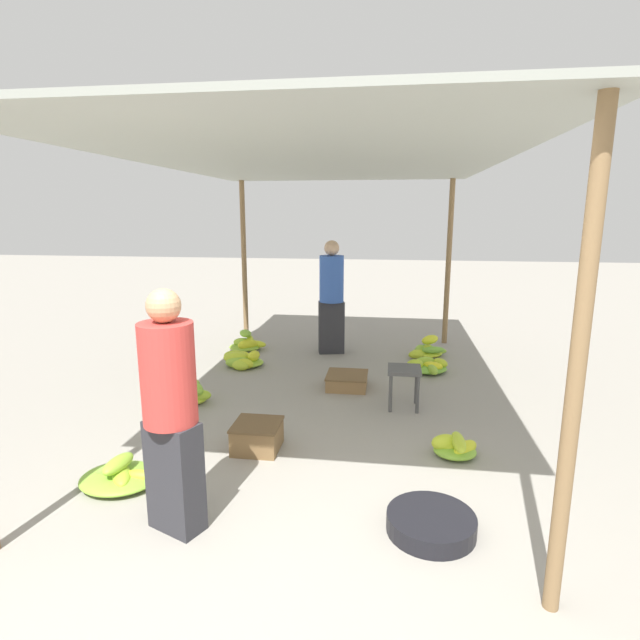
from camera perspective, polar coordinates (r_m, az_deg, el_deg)
ground_plane at (r=2.97m, az=-9.86°, el=-30.51°), size 40.00×40.00×0.00m
canopy_post_front_right at (r=2.63m, az=27.22°, el=-5.86°), size 0.08×0.08×2.50m
canopy_post_back_left at (r=8.19m, az=-8.67°, el=6.73°), size 0.08×0.08×2.50m
canopy_post_back_right at (r=7.90m, az=14.46°, el=6.29°), size 0.08×0.08×2.50m
canopy_tarp at (r=5.17m, az=-0.17°, el=17.91°), size 3.62×5.85×0.04m
vendor_foreground at (r=3.26m, az=-16.72°, el=-9.76°), size 0.44×0.44×1.57m
stool at (r=5.28m, az=9.60°, el=-6.31°), size 0.34×0.34×0.44m
basin_black at (r=3.52m, az=12.57°, el=-21.73°), size 0.57×0.57×0.12m
banana_pile_left_0 at (r=5.60m, az=-14.67°, el=-8.14°), size 0.57×0.38×0.25m
banana_pile_left_1 at (r=6.71m, az=-8.90°, el=-4.60°), size 0.54×0.54×0.22m
banana_pile_left_2 at (r=4.20m, az=-21.81°, el=-16.23°), size 0.63×0.51×0.22m
banana_pile_left_3 at (r=7.51m, az=-8.29°, el=-2.70°), size 0.57×0.51×0.31m
banana_pile_right_0 at (r=7.28m, az=12.07°, el=-3.41°), size 0.61×0.51×0.30m
banana_pile_right_1 at (r=6.57m, az=12.12°, el=-5.22°), size 0.58×0.57×0.19m
banana_pile_right_2 at (r=4.45m, az=15.06°, el=-13.84°), size 0.43×0.37×0.22m
crate_near at (r=5.88m, az=3.11°, el=-6.94°), size 0.47×0.47×0.16m
crate_mid at (r=4.45m, az=-7.19°, el=-13.03°), size 0.40×0.40×0.24m
shopper_walking_mid at (r=7.15m, az=1.32°, el=2.81°), size 0.42×0.42×1.63m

